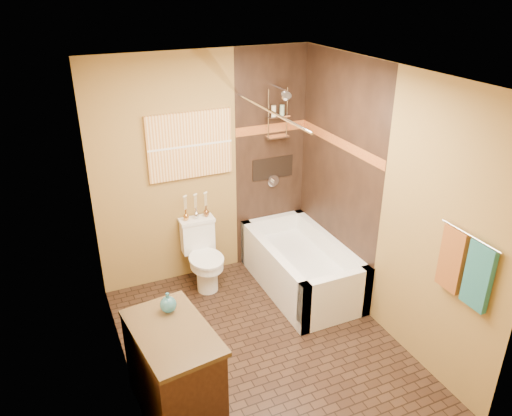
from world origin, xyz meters
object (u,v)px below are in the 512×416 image
toilet (203,255)px  vanity (174,370)px  bathtub (301,269)px  sunset_painting (190,145)px

toilet → vanity: bearing=-114.5°
bathtub → vanity: vanity is taller
vanity → toilet: bearing=57.1°
sunset_painting → vanity: size_ratio=0.96×
sunset_painting → vanity: 2.30m
sunset_painting → toilet: (0.00, -0.25, -1.17)m
sunset_painting → vanity: sunset_painting is taller
sunset_painting → toilet: bearing=-90.0°
sunset_painting → toilet: sunset_painting is taller
bathtub → toilet: size_ratio=2.02×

